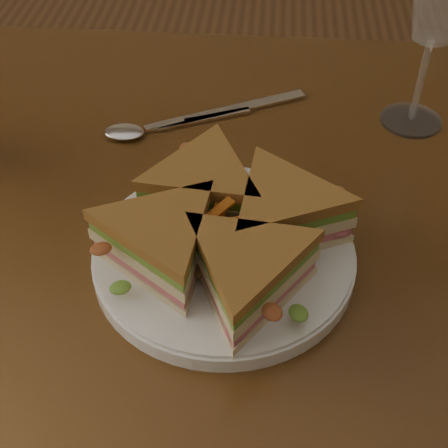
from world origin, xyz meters
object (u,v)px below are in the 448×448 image
sandwich_wedges (224,228)px  plate (224,256)px  table (183,278)px  spoon (143,129)px  knife (222,113)px

sandwich_wedges → plate: bearing=135.0°
table → spoon: bearing=113.8°
table → spoon: spoon is taller
knife → table: bearing=-125.6°
spoon → sandwich_wedges: bearing=-84.1°
plate → sandwich_wedges: 0.04m
knife → spoon: bearing=179.8°
plate → sandwich_wedges: size_ratio=0.86×
table → knife: knife is taller
spoon → knife: (0.09, 0.05, -0.00)m
plate → knife: 0.25m
sandwich_wedges → knife: size_ratio=1.46×
plate → spoon: (-0.11, 0.20, -0.00)m
plate → knife: size_ratio=1.26×
plate → spoon: 0.23m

